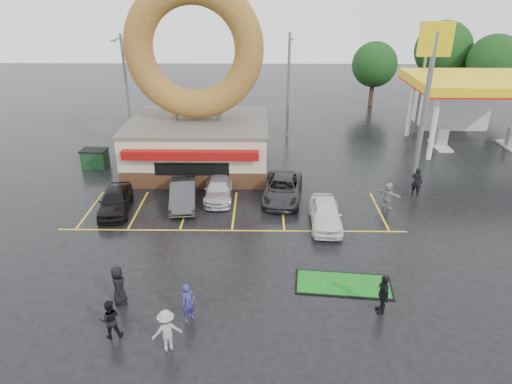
{
  "coord_description": "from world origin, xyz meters",
  "views": [
    {
      "loc": [
        1.67,
        -19.25,
        13.08
      ],
      "look_at": [
        1.37,
        3.93,
        2.2
      ],
      "focal_mm": 32.0,
      "sensor_mm": 36.0,
      "label": 1
    }
  ],
  "objects_px": {
    "car_silver": "(219,189)",
    "car_grey": "(282,189)",
    "streetlight_mid": "(288,83)",
    "streetlight_right": "(422,81)",
    "shell_sign": "(431,72)",
    "gas_station": "(470,96)",
    "person_blue": "(188,303)",
    "car_white": "(325,214)",
    "person_cameraman": "(383,294)",
    "car_dgrey": "(183,194)",
    "dumpster": "(95,159)",
    "donut_shop": "(197,110)",
    "streetlight_left": "(126,85)",
    "car_black": "(115,200)",
    "putting_green": "(343,284)"
  },
  "relations": [
    {
      "from": "car_white",
      "to": "person_cameraman",
      "type": "xyz_separation_m",
      "value": [
        1.48,
        -7.62,
        0.17
      ]
    },
    {
      "from": "car_silver",
      "to": "putting_green",
      "type": "height_order",
      "value": "car_silver"
    },
    {
      "from": "car_grey",
      "to": "dumpster",
      "type": "height_order",
      "value": "car_grey"
    },
    {
      "from": "gas_station",
      "to": "streetlight_left",
      "type": "bearing_deg",
      "value": -178.05
    },
    {
      "from": "gas_station",
      "to": "car_grey",
      "type": "relative_size",
      "value": 2.65
    },
    {
      "from": "streetlight_left",
      "to": "car_white",
      "type": "relative_size",
      "value": 2.07
    },
    {
      "from": "car_grey",
      "to": "car_white",
      "type": "height_order",
      "value": "car_white"
    },
    {
      "from": "car_white",
      "to": "car_grey",
      "type": "bearing_deg",
      "value": 126.13
    },
    {
      "from": "streetlight_right",
      "to": "person_blue",
      "type": "xyz_separation_m",
      "value": [
        -17.33,
        -26.06,
        -3.9
      ]
    },
    {
      "from": "car_dgrey",
      "to": "car_white",
      "type": "relative_size",
      "value": 1.02
    },
    {
      "from": "putting_green",
      "to": "streetlight_mid",
      "type": "bearing_deg",
      "value": 93.93
    },
    {
      "from": "car_grey",
      "to": "dumpster",
      "type": "bearing_deg",
      "value": 166.23
    },
    {
      "from": "person_blue",
      "to": "person_cameraman",
      "type": "distance_m",
      "value": 8.23
    },
    {
      "from": "person_cameraman",
      "to": "donut_shop",
      "type": "bearing_deg",
      "value": -152.05
    },
    {
      "from": "streetlight_left",
      "to": "person_blue",
      "type": "relative_size",
      "value": 5.1
    },
    {
      "from": "car_dgrey",
      "to": "dumpster",
      "type": "height_order",
      "value": "car_dgrey"
    },
    {
      "from": "car_dgrey",
      "to": "person_blue",
      "type": "distance_m",
      "value": 10.98
    },
    {
      "from": "donut_shop",
      "to": "car_dgrey",
      "type": "height_order",
      "value": "donut_shop"
    },
    {
      "from": "shell_sign",
      "to": "streetlight_mid",
      "type": "height_order",
      "value": "shell_sign"
    },
    {
      "from": "car_silver",
      "to": "person_blue",
      "type": "bearing_deg",
      "value": -92.85
    },
    {
      "from": "car_silver",
      "to": "putting_green",
      "type": "xyz_separation_m",
      "value": [
        6.67,
        -9.33,
        -0.59
      ]
    },
    {
      "from": "shell_sign",
      "to": "gas_station",
      "type": "bearing_deg",
      "value": 51.93
    },
    {
      "from": "putting_green",
      "to": "car_silver",
      "type": "bearing_deg",
      "value": 125.58
    },
    {
      "from": "donut_shop",
      "to": "car_silver",
      "type": "xyz_separation_m",
      "value": [
        1.88,
        -5.27,
        -3.84
      ]
    },
    {
      "from": "streetlight_left",
      "to": "car_white",
      "type": "bearing_deg",
      "value": -45.69
    },
    {
      "from": "donut_shop",
      "to": "streetlight_left",
      "type": "height_order",
      "value": "donut_shop"
    },
    {
      "from": "donut_shop",
      "to": "streetlight_right",
      "type": "height_order",
      "value": "donut_shop"
    },
    {
      "from": "streetlight_mid",
      "to": "car_dgrey",
      "type": "distance_m",
      "value": 16.51
    },
    {
      "from": "dumpster",
      "to": "gas_station",
      "type": "bearing_deg",
      "value": 17.77
    },
    {
      "from": "streetlight_left",
      "to": "shell_sign",
      "type": "bearing_deg",
      "value": -18.99
    },
    {
      "from": "shell_sign",
      "to": "dumpster",
      "type": "bearing_deg",
      "value": 177.47
    },
    {
      "from": "streetlight_left",
      "to": "person_blue",
      "type": "height_order",
      "value": "streetlight_left"
    },
    {
      "from": "car_grey",
      "to": "car_white",
      "type": "bearing_deg",
      "value": -48.25
    },
    {
      "from": "gas_station",
      "to": "car_grey",
      "type": "bearing_deg",
      "value": -141.83
    },
    {
      "from": "shell_sign",
      "to": "car_black",
      "type": "distance_m",
      "value": 22.25
    },
    {
      "from": "streetlight_left",
      "to": "person_blue",
      "type": "bearing_deg",
      "value": -70.18
    },
    {
      "from": "streetlight_left",
      "to": "person_cameraman",
      "type": "distance_m",
      "value": 29.1
    },
    {
      "from": "gas_station",
      "to": "car_black",
      "type": "bearing_deg",
      "value": -150.85
    },
    {
      "from": "streetlight_left",
      "to": "person_cameraman",
      "type": "bearing_deg",
      "value": -54.2
    },
    {
      "from": "putting_green",
      "to": "gas_station",
      "type": "bearing_deg",
      "value": 57.37
    },
    {
      "from": "car_silver",
      "to": "car_white",
      "type": "relative_size",
      "value": 0.99
    },
    {
      "from": "dumpster",
      "to": "streetlight_left",
      "type": "bearing_deg",
      "value": 85.11
    },
    {
      "from": "donut_shop",
      "to": "car_dgrey",
      "type": "bearing_deg",
      "value": -92.49
    },
    {
      "from": "car_silver",
      "to": "car_grey",
      "type": "height_order",
      "value": "car_grey"
    },
    {
      "from": "streetlight_left",
      "to": "dumpster",
      "type": "height_order",
      "value": "streetlight_left"
    },
    {
      "from": "car_grey",
      "to": "person_blue",
      "type": "distance_m",
      "value": 12.53
    },
    {
      "from": "streetlight_right",
      "to": "car_silver",
      "type": "relative_size",
      "value": 2.08
    },
    {
      "from": "car_silver",
      "to": "car_grey",
      "type": "xyz_separation_m",
      "value": [
        4.16,
        -0.09,
        0.09
      ]
    },
    {
      "from": "streetlight_mid",
      "to": "streetlight_right",
      "type": "relative_size",
      "value": 1.0
    },
    {
      "from": "car_grey",
      "to": "car_white",
      "type": "distance_m",
      "value": 4.19
    }
  ]
}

